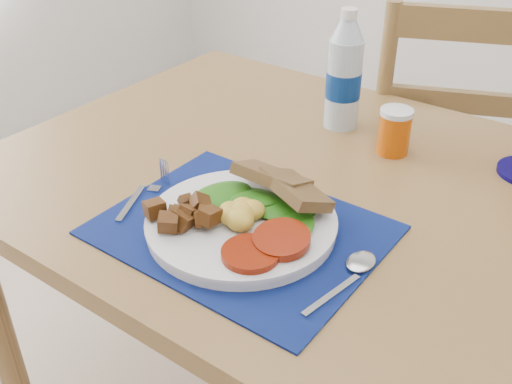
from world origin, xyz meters
TOP-DOWN VIEW (x-y plane):
  - table at (0.00, 0.20)m, footprint 1.40×0.90m
  - chair_far at (-0.04, 0.84)m, footprint 0.56×0.55m
  - placemat at (-0.10, -0.01)m, footprint 0.44×0.34m
  - breakfast_plate at (-0.11, -0.01)m, footprint 0.30×0.30m
  - fork at (-0.30, -0.02)m, footprint 0.06×0.16m
  - spoon at (0.10, -0.00)m, footprint 0.04×0.17m
  - water_bottle at (-0.17, 0.43)m, footprint 0.07×0.07m
  - juice_glass at (-0.02, 0.38)m, footprint 0.06×0.06m

SIDE VIEW (x-z plane):
  - chair_far at x=-0.04m, z-range 0.00..1.18m
  - table at x=0.00m, z-range 0.29..1.04m
  - placemat at x=-0.10m, z-range 0.75..0.75m
  - fork at x=-0.30m, z-range 0.75..0.76m
  - spoon at x=0.10m, z-range 0.75..0.76m
  - breakfast_plate at x=-0.11m, z-range 0.74..0.81m
  - juice_glass at x=-0.02m, z-range 0.75..0.84m
  - water_bottle at x=-0.17m, z-range 0.73..0.99m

